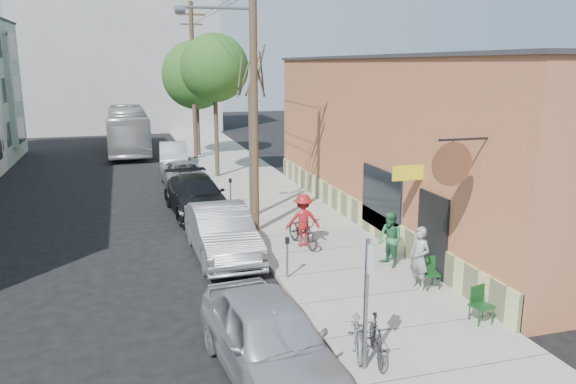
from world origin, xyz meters
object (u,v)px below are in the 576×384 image
object	(u,v)px
tree_bare	(252,154)
tree_leafy_far	(196,75)
car_1	(222,232)
parking_meter_far	(230,188)
cyclist	(303,220)
car_2	(196,196)
car_0	(270,339)
bus	(128,130)
sign_post	(366,292)
utility_pole_near	(252,89)
parked_bike_a	(376,339)
patio_chair_a	(430,273)
car_3	(184,175)
patron_green	(390,239)
tree_leafy_mid	(214,68)
parking_meter_near	(287,251)
parked_bike_b	(358,331)
patron_grey	(419,258)
patio_chair_b	(482,305)
car_4	(173,155)

from	to	relation	value
tree_bare	tree_leafy_far	size ratio (longest dim) A/B	0.67
tree_bare	car_1	world-z (taller)	tree_bare
parking_meter_far	cyclist	bearing A→B (deg)	-77.63
car_2	car_0	bearing A→B (deg)	-94.93
parking_meter_far	bus	distance (m)	19.13
sign_post	utility_pole_near	bearing A→B (deg)	89.77
parking_meter_far	parked_bike_a	xyz separation A→B (m)	(0.49, -13.94, -0.37)
patio_chair_a	car_3	xyz separation A→B (m)	(-5.06, 16.11, 0.05)
patron_green	tree_leafy_mid	bearing A→B (deg)	176.40
car_2	cyclist	bearing A→B (deg)	-67.56
tree_leafy_mid	car_2	bearing A→B (deg)	-106.06
tree_leafy_far	patron_green	size ratio (longest dim) A/B	4.45
utility_pole_near	patron_green	bearing A→B (deg)	-56.89
parking_meter_near	cyclist	world-z (taller)	cyclist
utility_pole_near	tree_leafy_far	xyz separation A→B (m)	(0.41, 18.75, 0.15)
tree_bare	parked_bike_b	distance (m)	11.74
car_2	patron_grey	bearing A→B (deg)	-68.99
patio_chair_b	cyclist	bearing A→B (deg)	94.77
car_2	parking_meter_far	bearing A→B (deg)	8.69
parking_meter_far	tree_leafy_mid	size ratio (longest dim) A/B	0.16
parking_meter_far	utility_pole_near	size ratio (longest dim) A/B	0.12
patio_chair_a	utility_pole_near	bearing A→B (deg)	130.68
bus	car_1	bearing A→B (deg)	-84.34
patron_green	parked_bike_b	xyz separation A→B (m)	(-3.04, -4.62, -0.40)
parked_bike_a	car_0	bearing A→B (deg)	-170.42
parking_meter_far	sign_post	bearing A→B (deg)	-89.60
parking_meter_far	tree_bare	world-z (taller)	tree_bare
bus	patron_green	bearing A→B (deg)	-75.35
parking_meter_near	utility_pole_near	xyz separation A→B (m)	(0.14, 4.93, 4.43)
patron_grey	bus	size ratio (longest dim) A/B	0.15
parking_meter_far	car_4	xyz separation A→B (m)	(-1.49, 11.15, -0.21)
parking_meter_far	car_0	size ratio (longest dim) A/B	0.25
parking_meter_far	tree_leafy_mid	bearing A→B (deg)	85.47
tree_leafy_far	patio_chair_b	xyz separation A→B (m)	(3.14, -27.81, -4.97)
car_1	patio_chair_b	bearing A→B (deg)	-54.84
tree_leafy_far	car_0	distance (m)	28.95
parking_meter_near	car_4	world-z (taller)	car_4
parking_meter_far	patron_grey	distance (m)	11.21
utility_pole_near	patron_grey	world-z (taller)	utility_pole_near
parked_bike_b	bus	xyz separation A→B (m)	(-4.35, 32.16, 1.00)
patio_chair_a	car_1	world-z (taller)	car_1
parking_meter_far	car_3	size ratio (longest dim) A/B	0.27
car_3	car_2	bearing A→B (deg)	-94.00
tree_leafy_mid	parked_bike_a	size ratio (longest dim) A/B	5.00
patio_chair_a	bus	distance (m)	30.48
patio_chair_a	car_4	distance (m)	22.54
sign_post	patron_green	distance (m)	6.29
car_4	tree_leafy_mid	bearing A→B (deg)	-60.30
parked_bike_a	bus	size ratio (longest dim) A/B	0.13
parking_meter_near	car_2	distance (m)	8.71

